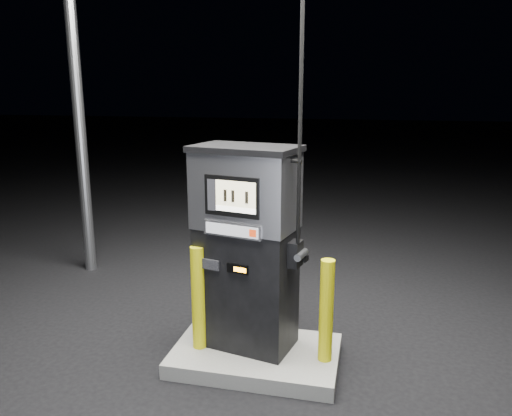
# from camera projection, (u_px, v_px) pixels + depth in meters

# --- Properties ---
(ground) EXTENTS (80.00, 80.00, 0.00)m
(ground) POSITION_uv_depth(u_px,v_px,m) (256.00, 362.00, 4.92)
(ground) COLOR black
(ground) RESTS_ON ground
(pump_island) EXTENTS (1.60, 1.00, 0.15)m
(pump_island) POSITION_uv_depth(u_px,v_px,m) (256.00, 355.00, 4.90)
(pump_island) COLOR slate
(pump_island) RESTS_ON ground
(fuel_dispenser) EXTENTS (1.14, 0.77, 4.10)m
(fuel_dispenser) POSITION_uv_depth(u_px,v_px,m) (246.00, 246.00, 4.76)
(fuel_dispenser) COLOR black
(fuel_dispenser) RESTS_ON pump_island
(bollard_left) EXTENTS (0.16, 0.16, 1.03)m
(bollard_left) POSITION_uv_depth(u_px,v_px,m) (199.00, 298.00, 4.81)
(bollard_left) COLOR #C9C40B
(bollard_left) RESTS_ON pump_island
(bollard_right) EXTENTS (0.15, 0.15, 0.99)m
(bollard_right) POSITION_uv_depth(u_px,v_px,m) (326.00, 311.00, 4.58)
(bollard_right) COLOR #C9C40B
(bollard_right) RESTS_ON pump_island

